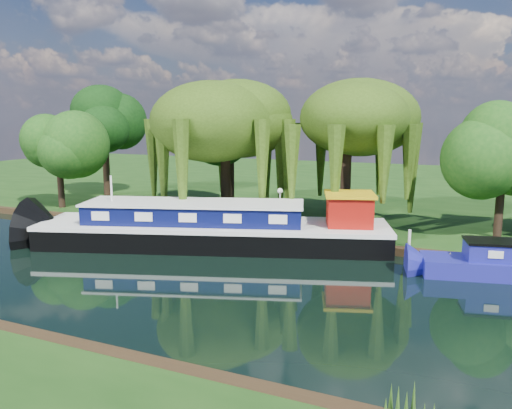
% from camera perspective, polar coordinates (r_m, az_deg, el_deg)
% --- Properties ---
extents(ground, '(120.00, 120.00, 0.00)m').
position_cam_1_polar(ground, '(24.19, -7.56, -8.35)').
color(ground, black).
extents(far_bank, '(120.00, 52.00, 0.45)m').
position_cam_1_polar(far_bank, '(55.37, 11.09, 2.14)').
color(far_bank, '#14350E').
rests_on(far_bank, ground).
extents(dutch_barge, '(20.89, 10.87, 4.32)m').
position_cam_1_polar(dutch_barge, '(29.61, -4.58, -2.74)').
color(dutch_barge, black).
rests_on(dutch_barge, ground).
extents(red_dinghy, '(3.84, 2.98, 0.73)m').
position_cam_1_polar(red_dinghy, '(32.61, -14.76, -3.79)').
color(red_dinghy, maroon).
rests_on(red_dinghy, ground).
extents(white_cruiser, '(2.14, 1.91, 1.02)m').
position_cam_1_polar(white_cruiser, '(26.89, 21.44, -7.09)').
color(white_cruiser, silver).
rests_on(white_cruiser, ground).
extents(willow_left, '(7.67, 7.67, 9.19)m').
position_cam_1_polar(willow_left, '(35.06, -3.56, 9.21)').
color(willow_left, black).
rests_on(willow_left, far_bank).
extents(willow_right, '(7.21, 7.21, 8.78)m').
position_cam_1_polar(willow_right, '(33.89, 10.38, 8.59)').
color(willow_right, black).
rests_on(willow_right, far_bank).
extents(tree_far_left, '(4.56, 4.56, 7.35)m').
position_cam_1_polar(tree_far_left, '(42.35, -21.69, 6.44)').
color(tree_far_left, black).
rests_on(tree_far_left, far_bank).
extents(tree_far_back, '(5.33, 5.33, 8.97)m').
position_cam_1_polar(tree_far_back, '(47.78, -16.96, 8.49)').
color(tree_far_back, black).
rests_on(tree_far_back, far_bank).
extents(tree_far_mid, '(5.05, 5.05, 8.27)m').
position_cam_1_polar(tree_far_mid, '(40.46, -2.95, 7.94)').
color(tree_far_mid, black).
rests_on(tree_far_mid, far_bank).
extents(tree_far_right, '(4.22, 4.22, 6.91)m').
position_cam_1_polar(tree_far_right, '(32.64, 26.45, 4.79)').
color(tree_far_right, black).
rests_on(tree_far_right, far_bank).
extents(lamppost, '(0.36, 0.36, 2.56)m').
position_cam_1_polar(lamppost, '(32.60, 2.76, 0.86)').
color(lamppost, silver).
rests_on(lamppost, far_bank).
extents(mooring_posts, '(19.16, 0.16, 1.00)m').
position_cam_1_polar(mooring_posts, '(31.35, -0.36, -2.23)').
color(mooring_posts, silver).
rests_on(mooring_posts, far_bank).
extents(reeds_near, '(33.70, 1.50, 1.10)m').
position_cam_1_polar(reeds_near, '(14.81, 0.26, -18.28)').
color(reeds_near, '#214813').
rests_on(reeds_near, ground).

